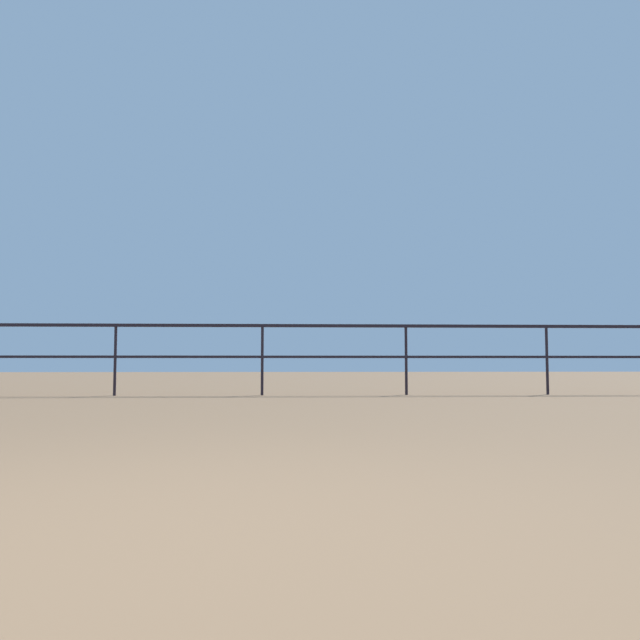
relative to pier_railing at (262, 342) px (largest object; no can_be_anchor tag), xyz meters
name	(u,v)px	position (x,y,z in m)	size (l,w,h in m)	color
ground_plane	(114,562)	(0.00, -7.96, -0.83)	(60.00, 60.00, 0.00)	brown
pier_railing	(262,342)	(0.00, 0.00, 0.00)	(22.79, 0.05, 1.12)	black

